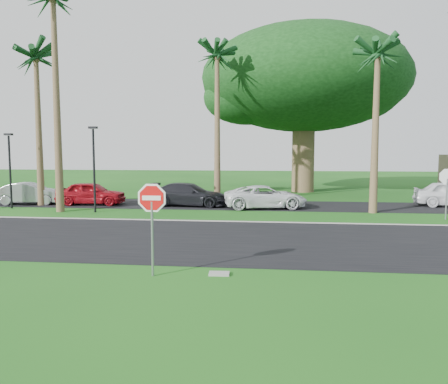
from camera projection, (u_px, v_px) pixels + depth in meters
name	position (u px, v px, depth m)	size (l,w,h in m)	color
ground	(163.00, 250.00, 14.70)	(120.00, 120.00, 0.00)	#134711
road	(176.00, 238.00, 16.67)	(120.00, 8.00, 0.02)	black
parking_strip	(214.00, 205.00, 27.06)	(120.00, 5.00, 0.02)	black
curb	(195.00, 221.00, 20.68)	(120.00, 0.12, 0.06)	gray
stop_sign_near	(152.00, 210.00, 11.51)	(1.05, 0.07, 2.62)	gray
stop_sign_far	(447.00, 183.00, 21.06)	(1.05, 0.07, 2.62)	gray
palm_left_mid	(36.00, 61.00, 25.97)	(5.00, 5.00, 10.00)	brown
palm_left_near	(53.00, 3.00, 22.98)	(5.00, 5.00, 12.50)	brown
palm_center	(217.00, 59.00, 27.68)	(5.00, 5.00, 10.50)	brown
palm_right_near	(378.00, 58.00, 22.78)	(5.00, 5.00, 9.50)	brown
canopy_tree	(304.00, 81.00, 34.92)	(16.50, 16.50, 13.12)	brown
streetlight_left	(10.00, 165.00, 25.18)	(0.45, 0.25, 4.34)	black
streetlight_right	(94.00, 164.00, 23.54)	(0.45, 0.25, 4.64)	black
car_silver	(30.00, 194.00, 27.23)	(1.42, 4.07, 1.34)	#A1A4A8
car_red	(91.00, 193.00, 26.96)	(1.69, 4.19, 1.43)	maroon
car_dark	(189.00, 195.00, 26.36)	(1.94, 4.76, 1.38)	black
car_minivan	(265.00, 197.00, 25.26)	(2.19, 4.75, 1.32)	white
utility_slab	(219.00, 274.00, 11.77)	(0.55, 0.35, 0.06)	gray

